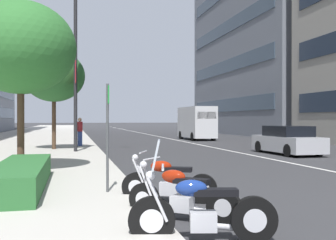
% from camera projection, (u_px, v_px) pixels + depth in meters
% --- Properties ---
extents(sidewalk_right_plaza, '(160.00, 10.15, 0.15)m').
position_uv_depth(sidewalk_right_plaza, '(29.00, 139.00, 33.99)').
color(sidewalk_right_plaza, '#B2ADA3').
rests_on(sidewalk_right_plaza, ground).
extents(lane_centre_stripe, '(110.00, 0.16, 0.01)m').
position_uv_depth(lane_centre_stripe, '(158.00, 136.00, 41.71)').
color(lane_centre_stripe, silver).
rests_on(lane_centre_stripe, ground).
extents(motorcycle_by_sign_pole, '(0.72, 2.13, 1.50)m').
position_uv_depth(motorcycle_by_sign_pole, '(200.00, 212.00, 5.77)').
color(motorcycle_by_sign_pole, black).
rests_on(motorcycle_by_sign_pole, ground).
extents(motorcycle_second_in_row, '(1.47, 1.73, 1.08)m').
position_uv_depth(motorcycle_second_in_row, '(181.00, 197.00, 7.12)').
color(motorcycle_second_in_row, black).
rests_on(motorcycle_second_in_row, ground).
extents(motorcycle_nearest_camera, '(0.97, 1.96, 1.09)m').
position_uv_depth(motorcycle_nearest_camera, '(168.00, 183.00, 8.64)').
color(motorcycle_nearest_camera, black).
rests_on(motorcycle_nearest_camera, ground).
extents(car_far_down_avenue, '(4.40, 1.96, 1.45)m').
position_uv_depth(car_far_down_avenue, '(287.00, 141.00, 20.49)').
color(car_far_down_avenue, '#B7B7BC').
rests_on(car_far_down_avenue, ground).
extents(delivery_van_ahead, '(5.19, 2.10, 2.86)m').
position_uv_depth(delivery_van_ahead, '(197.00, 122.00, 34.88)').
color(delivery_van_ahead, silver).
rests_on(delivery_van_ahead, ground).
extents(parking_sign_by_curb, '(0.32, 0.06, 2.44)m').
position_uv_depth(parking_sign_by_curb, '(108.00, 127.00, 9.02)').
color(parking_sign_by_curb, '#47494C').
rests_on(parking_sign_by_curb, sidewalk_right_plaza).
extents(street_lamp_with_banners, '(1.26, 2.47, 8.35)m').
position_uv_depth(street_lamp_with_banners, '(82.00, 55.00, 20.46)').
color(street_lamp_with_banners, '#232326').
rests_on(street_lamp_with_banners, sidewalk_right_plaza).
extents(clipped_hedge_bed, '(5.11, 1.10, 0.59)m').
position_uv_depth(clipped_hedge_bed, '(21.00, 175.00, 9.57)').
color(clipped_hedge_bed, '#28602D').
rests_on(clipped_hedge_bed, sidewalk_right_plaza).
extents(street_tree_far_plaza, '(3.45, 3.45, 5.37)m').
position_uv_depth(street_tree_far_plaza, '(21.00, 48.00, 12.62)').
color(street_tree_far_plaza, '#473323').
rests_on(street_tree_far_plaza, sidewalk_right_plaza).
extents(street_tree_near_plaza_corner, '(3.37, 3.37, 5.46)m').
position_uv_depth(street_tree_near_plaza_corner, '(54.00, 76.00, 22.00)').
color(street_tree_near_plaza_corner, '#473323').
rests_on(street_tree_near_plaza_corner, sidewalk_right_plaza).
extents(pedestrian_on_plaza, '(0.43, 0.32, 1.73)m').
position_uv_depth(pedestrian_on_plaza, '(80.00, 132.00, 24.67)').
color(pedestrian_on_plaza, '#33478C').
rests_on(pedestrian_on_plaza, sidewalk_right_plaza).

